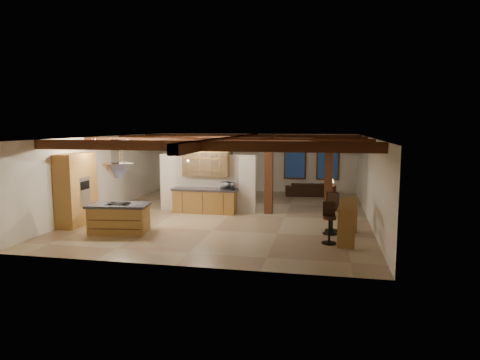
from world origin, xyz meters
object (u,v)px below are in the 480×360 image
(kitchen_island, at_px, (119,218))
(dining_table, at_px, (228,194))
(sofa, at_px, (308,189))
(bar_counter, at_px, (348,215))

(kitchen_island, xyz_separation_m, dining_table, (2.10, 6.06, -0.13))
(dining_table, xyz_separation_m, sofa, (3.38, 2.21, -0.02))
(dining_table, distance_m, sofa, 4.04)
(dining_table, xyz_separation_m, bar_counter, (4.84, -5.54, 0.39))
(kitchen_island, height_order, bar_counter, bar_counter)
(dining_table, bearing_deg, kitchen_island, -121.28)
(dining_table, bearing_deg, bar_counter, -60.98)
(kitchen_island, xyz_separation_m, bar_counter, (6.95, 0.52, 0.26))
(kitchen_island, bearing_deg, bar_counter, 4.27)
(sofa, distance_m, bar_counter, 7.90)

